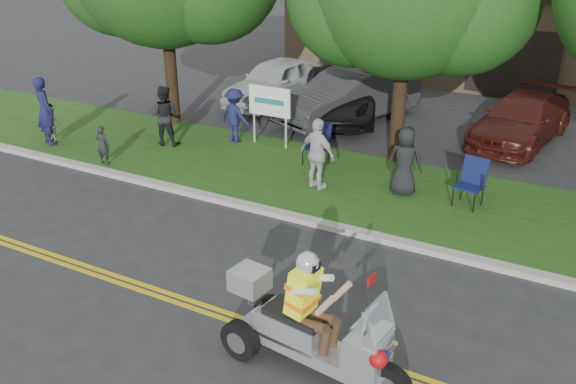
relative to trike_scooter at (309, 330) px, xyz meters
The scene contains 21 objects.
ground 2.36m from the trike_scooter, 154.54° to the left, with size 120.00×120.00×0.00m, color #28282B.
centerline_near 2.19m from the trike_scooter, 169.07° to the left, with size 60.00×0.10×0.01m, color gold.
centerline_far 2.22m from the trike_scooter, 164.83° to the left, with size 60.00×0.10×0.01m, color gold.
curb 4.56m from the trike_scooter, 116.97° to the left, with size 60.00×0.25×0.12m, color #A8A89E.
grass_verge 6.53m from the trike_scooter, 108.35° to the left, with size 60.00×4.00×0.10m, color #1A4612.
commercial_building 20.00m from the trike_scooter, 90.14° to the left, with size 18.00×8.20×4.00m.
business_sign 9.07m from the trike_scooter, 123.15° to the left, with size 1.25×0.06×1.75m.
trike_scooter is the anchor object (origin of this frame).
lawn_chair_a 7.67m from the trike_scooter, 114.55° to the left, with size 0.65×0.67×1.06m.
lawn_chair_b 6.40m from the trike_scooter, 82.90° to the left, with size 0.65×0.67×1.06m.
spectator_adult_left 11.46m from the trike_scooter, 155.32° to the left, with size 0.69×0.45×1.88m, color #191843.
spectator_adult_mid 9.80m from the trike_scooter, 140.13° to the left, with size 0.80×0.62×1.65m, color black.
spectator_adult_right 6.12m from the trike_scooter, 114.53° to the left, with size 0.98×0.41×1.67m, color silver.
spectator_chair_a 9.51m from the trike_scooter, 128.87° to the left, with size 0.97×0.56×1.51m, color #191C47.
spectator_chair_b 6.24m from the trike_scooter, 96.29° to the left, with size 0.77×0.50×1.57m, color black.
child_left 9.11m from the trike_scooter, 151.30° to the left, with size 0.37×0.24×1.01m, color black.
child_right 11.71m from the trike_scooter, 154.27° to the left, with size 0.47×0.36×0.96m, color silver.
parked_car_far_left 13.60m from the trike_scooter, 121.21° to the left, with size 1.77×4.40×1.50m, color silver.
parked_car_left 11.65m from the trike_scooter, 110.33° to the left, with size 1.71×4.90×1.62m, color #2C2C2E.
parked_car_mid 12.17m from the trike_scooter, 111.94° to the left, with size 2.43×5.27×1.46m, color black.
parked_car_right 11.50m from the trike_scooter, 84.94° to the left, with size 1.83×4.51×1.31m, color #41150F.
Camera 1 is at (5.04, -7.18, 5.87)m, focal length 38.00 mm.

